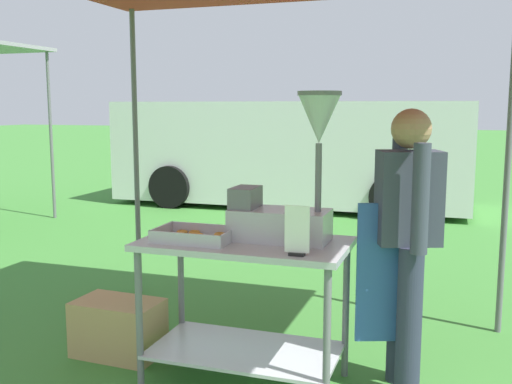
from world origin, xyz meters
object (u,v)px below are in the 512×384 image
Objects in this scene: donut_cart at (245,283)px; menu_sign at (297,234)px; donut_fryer at (290,189)px; donut_tray at (195,237)px; van_white at (291,151)px; supply_crate at (118,328)px; vendor at (406,236)px.

donut_cart is 4.55× the size of menu_sign.
donut_tray is at bearing -162.74° from donut_fryer.
donut_tray is at bearing -79.40° from van_white.
donut_fryer is at bearing -1.48° from supply_crate.
donut_tray is at bearing 167.11° from menu_sign.
donut_cart is 1.02m from supply_crate.
donut_cart is at bearing 18.09° from donut_tray.
donut_tray is 1.19m from vendor.
donut_fryer reaches higher than menu_sign.
menu_sign is 0.46× the size of supply_crate.
van_white is (-1.84, 6.55, -0.09)m from menu_sign.
vendor is 0.28× the size of van_white.
donut_fryer is 6.48m from van_white.
donut_cart is 0.74× the size of vendor.
supply_crate is at bearing 163.66° from donut_tray.
donut_tray is 0.61m from donut_fryer.
donut_fryer reaches higher than donut_tray.
van_white is at bearing 95.07° from supply_crate.
supply_crate is (-1.80, -0.12, -0.72)m from vendor.
menu_sign is at bearing -12.89° from donut_tray.
menu_sign is at bearing -32.45° from donut_cart.
supply_crate is (-1.29, 0.34, -0.79)m from menu_sign.
menu_sign reaches higher than donut_cart.
donut_fryer is at bearing -166.91° from vendor.
donut_cart is 6.49m from van_white.
vendor is at bearing 41.71° from menu_sign.
donut_tray is 0.27× the size of vendor.
menu_sign is at bearing -67.52° from donut_fryer.
van_white is (-0.55, 6.21, 0.70)m from supply_crate.
donut_tray is (-0.27, -0.09, 0.27)m from donut_cart.
vendor reaches higher than donut_cart.
donut_tray is at bearing -16.34° from supply_crate.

